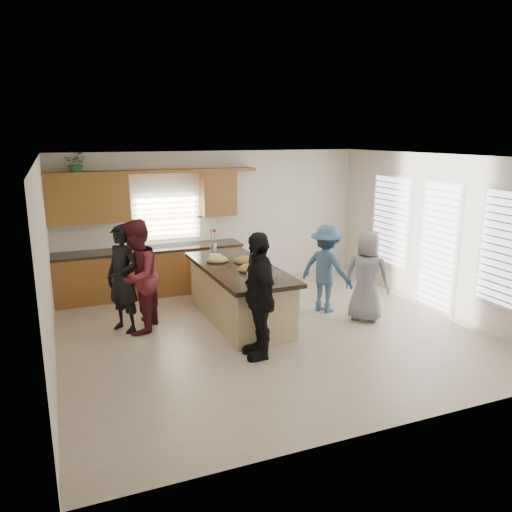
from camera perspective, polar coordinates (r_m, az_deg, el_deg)
name	(u,v)px	position (r m, az deg, el deg)	size (l,w,h in m)	color
floor	(270,332)	(8.20, 1.66, -8.66)	(6.50, 6.50, 0.00)	#C6B193
room_shell	(271,216)	(7.68, 1.75, 4.57)	(6.52, 6.02, 2.81)	silver
back_cabinetry	(147,250)	(10.05, -12.33, 0.69)	(4.08, 0.66, 2.46)	#975E2C
right_wall_glazing	(440,238)	(9.43, 20.31, 1.97)	(0.06, 4.00, 2.25)	white
island	(239,295)	(8.58, -1.93, -4.43)	(1.20, 2.72, 0.95)	#CCB47E
platter_front	(250,269)	(8.17, -0.68, -1.51)	(0.42, 0.42, 0.17)	black
platter_mid	(245,261)	(8.69, -1.27, -0.57)	(0.41, 0.41, 0.17)	black
platter_back	(217,260)	(8.78, -4.46, -0.46)	(0.41, 0.41, 0.17)	black
salad_bowl	(258,276)	(7.60, 0.22, -2.33)	(0.34, 0.34, 0.13)	#D55C27
clear_cup	(277,275)	(7.76, 2.41, -2.13)	(0.09, 0.09, 0.11)	white
plate_stack	(215,256)	(9.11, -4.70, 0.03)	(0.23, 0.23, 0.05)	#B085C1
flower_vase	(213,240)	(9.47, -4.89, 1.86)	(0.14, 0.14, 0.44)	silver
potted_plant	(76,163)	(9.79, -19.84, 9.94)	(0.39, 0.33, 0.43)	#307A32
woman_left_back	(123,279)	(8.26, -14.98, -2.52)	(0.64, 0.42, 1.75)	black
woman_left_mid	(137,277)	(8.16, -13.49, -2.33)	(0.89, 0.70, 1.84)	maroon
woman_left_front	(259,295)	(7.05, 0.29, -4.51)	(1.07, 0.45, 1.83)	black
woman_right_back	(326,269)	(9.00, 8.05, -1.45)	(1.02, 0.59, 1.58)	#32506E
woman_right_front	(367,276)	(8.68, 12.55, -2.28)	(0.76, 0.50, 1.56)	slate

